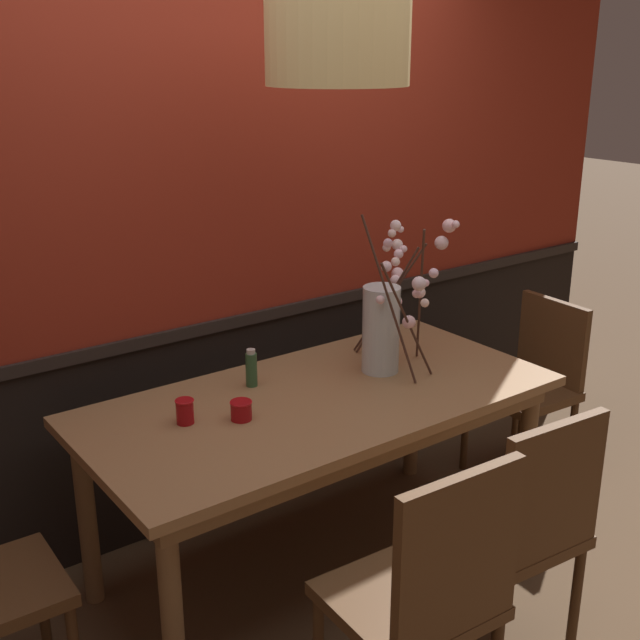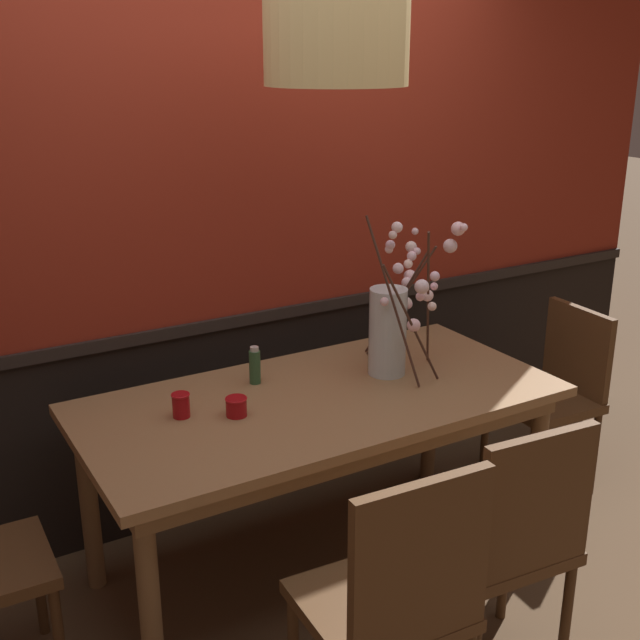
% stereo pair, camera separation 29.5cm
% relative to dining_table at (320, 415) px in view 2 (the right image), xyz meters
% --- Properties ---
extents(ground_plane, '(24.00, 24.00, 0.00)m').
position_rel_dining_table_xyz_m(ground_plane, '(0.00, 0.00, -0.68)').
color(ground_plane, brown).
extents(back_wall, '(4.72, 0.14, 2.92)m').
position_rel_dining_table_xyz_m(back_wall, '(0.00, 0.67, 0.76)').
color(back_wall, black).
rests_on(back_wall, ground).
extents(dining_table, '(1.83, 0.88, 0.77)m').
position_rel_dining_table_xyz_m(dining_table, '(0.00, 0.00, 0.00)').
color(dining_table, '#997047').
rests_on(dining_table, ground).
extents(chair_head_east_end, '(0.44, 0.45, 0.88)m').
position_rel_dining_table_xyz_m(chair_head_east_end, '(1.31, 0.03, -0.18)').
color(chair_head_east_end, brown).
rests_on(chair_head_east_end, ground).
extents(chair_near_side_left, '(0.47, 0.46, 0.98)m').
position_rel_dining_table_xyz_m(chair_near_side_left, '(-0.27, -0.88, -0.14)').
color(chair_near_side_left, brown).
rests_on(chair_near_side_left, ground).
extents(chair_near_side_right, '(0.46, 0.42, 0.95)m').
position_rel_dining_table_xyz_m(chair_near_side_right, '(0.23, -0.83, -0.15)').
color(chair_near_side_right, brown).
rests_on(chair_near_side_right, ground).
extents(chair_far_side_left, '(0.46, 0.41, 0.87)m').
position_rel_dining_table_xyz_m(chair_far_side_left, '(-0.23, 0.83, -0.19)').
color(chair_far_side_left, brown).
rests_on(chair_far_side_left, ground).
extents(chair_far_side_right, '(0.43, 0.39, 0.88)m').
position_rel_dining_table_xyz_m(chair_far_side_right, '(0.29, 0.83, -0.18)').
color(chair_far_side_right, brown).
rests_on(chair_far_side_right, ground).
extents(vase_with_blossoms, '(0.42, 0.56, 0.67)m').
position_rel_dining_table_xyz_m(vase_with_blossoms, '(0.37, 0.05, 0.29)').
color(vase_with_blossoms, silver).
rests_on(vase_with_blossoms, dining_table).
extents(candle_holder_nearer_center, '(0.08, 0.08, 0.07)m').
position_rel_dining_table_xyz_m(candle_holder_nearer_center, '(-0.35, 0.00, 0.12)').
color(candle_holder_nearer_center, '#9E0F14').
rests_on(candle_holder_nearer_center, dining_table).
extents(candle_holder_nearer_edge, '(0.07, 0.07, 0.09)m').
position_rel_dining_table_xyz_m(candle_holder_nearer_edge, '(-0.52, 0.09, 0.13)').
color(candle_holder_nearer_edge, '#9E0F14').
rests_on(candle_holder_nearer_edge, dining_table).
extents(condiment_bottle, '(0.05, 0.05, 0.15)m').
position_rel_dining_table_xyz_m(condiment_bottle, '(-0.16, 0.24, 0.16)').
color(condiment_bottle, '#2D5633').
rests_on(condiment_bottle, dining_table).
extents(pendant_lamp, '(0.48, 0.48, 1.01)m').
position_rel_dining_table_xyz_m(pendant_lamp, '(0.02, -0.07, 1.37)').
color(pendant_lamp, tan).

